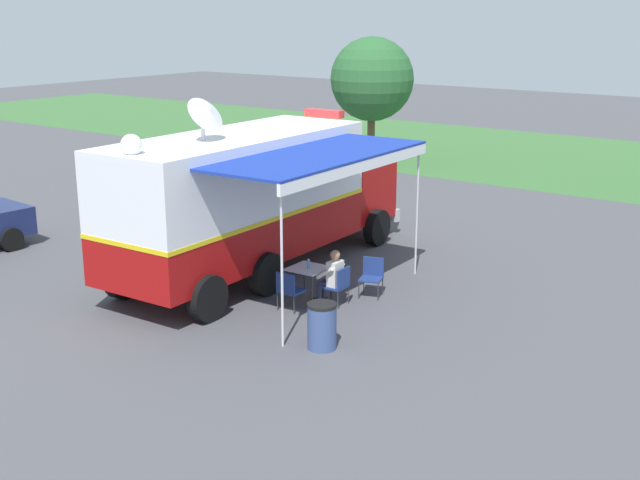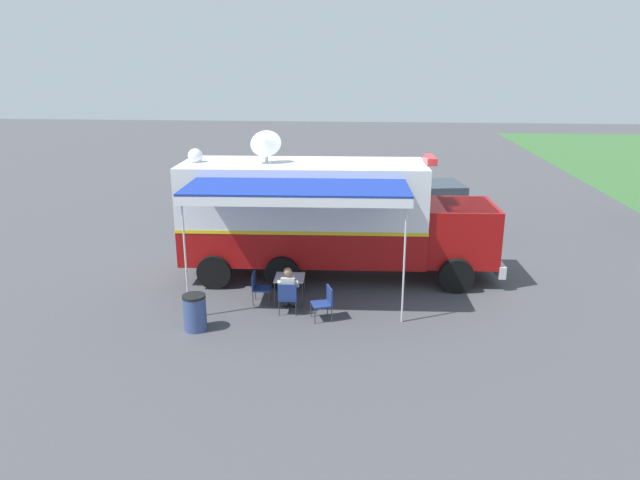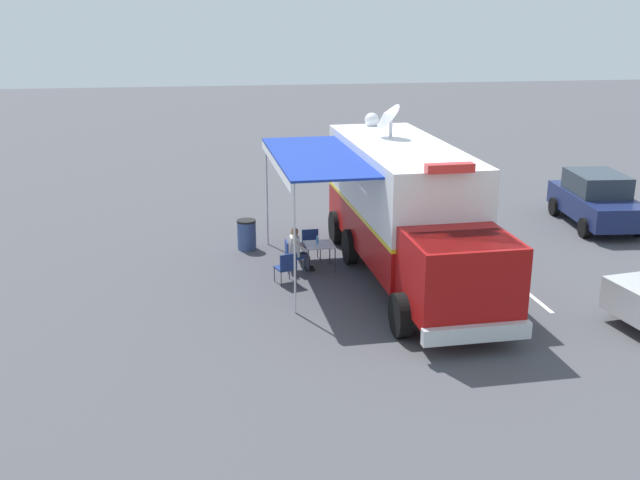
# 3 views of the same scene
# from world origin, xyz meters

# --- Properties ---
(ground_plane) EXTENTS (100.00, 100.00, 0.00)m
(ground_plane) POSITION_xyz_m (0.00, 0.00, 0.00)
(ground_plane) COLOR #47474C
(lot_stripe) EXTENTS (0.32, 4.80, 0.01)m
(lot_stripe) POSITION_xyz_m (-2.79, 1.39, 0.00)
(lot_stripe) COLOR silver
(lot_stripe) RESTS_ON ground
(command_truck) EXTENTS (5.17, 9.58, 4.53)m
(command_truck) POSITION_xyz_m (0.00, 0.75, 1.94)
(command_truck) COLOR #9E0F0F
(command_truck) RESTS_ON ground
(folding_table) EXTENTS (0.83, 0.83, 0.73)m
(folding_table) POSITION_xyz_m (2.21, -0.14, 0.67)
(folding_table) COLOR silver
(folding_table) RESTS_ON ground
(water_bottle) EXTENTS (0.07, 0.07, 0.22)m
(water_bottle) POSITION_xyz_m (2.26, -0.19, 0.83)
(water_bottle) COLOR #4C99D8
(water_bottle) RESTS_ON folding_table
(folding_chair_at_table) EXTENTS (0.50, 0.50, 0.87)m
(folding_chair_at_table) POSITION_xyz_m (3.01, -0.08, 0.51)
(folding_chair_at_table) COLOR navy
(folding_chair_at_table) RESTS_ON ground
(folding_chair_beside_table) EXTENTS (0.50, 0.50, 0.87)m
(folding_chair_beside_table) POSITION_xyz_m (2.34, -0.99, 0.51)
(folding_chair_beside_table) COLOR navy
(folding_chair_beside_table) RESTS_ON ground
(folding_chair_spare_by_truck) EXTENTS (0.61, 0.61, 0.87)m
(folding_chair_spare_by_truck) POSITION_xyz_m (3.24, 0.91, 0.51)
(folding_chair_spare_by_truck) COLOR navy
(folding_chair_spare_by_truck) RESTS_ON ground
(seated_responder) EXTENTS (0.67, 0.57, 1.25)m
(seated_responder) POSITION_xyz_m (2.82, -0.09, 0.65)
(seated_responder) COLOR silver
(seated_responder) RESTS_ON ground
(trash_bin) EXTENTS (0.57, 0.57, 0.91)m
(trash_bin) POSITION_xyz_m (4.13, -2.22, 0.46)
(trash_bin) COLOR #384C7F
(trash_bin) RESTS_ON ground
(car_behind_truck) EXTENTS (2.27, 4.33, 1.76)m
(car_behind_truck) POSITION_xyz_m (-7.54, -3.12, 0.88)
(car_behind_truck) COLOR navy
(car_behind_truck) RESTS_ON ground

